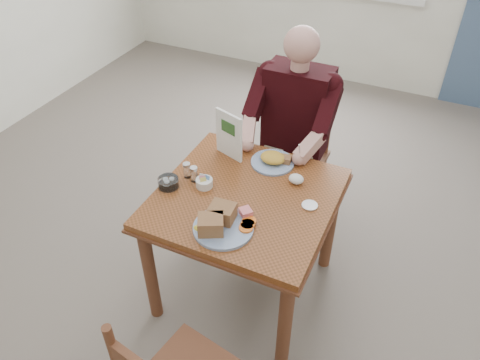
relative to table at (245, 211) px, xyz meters
The scene contains 13 objects.
floor 0.64m from the table, ahead, with size 6.00×6.00×0.00m, color #6F655A.
lemon_wedge 0.37m from the table, 105.71° to the right, with size 0.05×0.04×0.03m, color yellow.
napkin 0.32m from the table, 45.33° to the left, with size 0.08×0.07×0.05m, color white.
metal_dish 0.35m from the table, ahead, with size 0.08×0.08×0.01m, color silver.
table is the anchor object (origin of this frame).
chair_far 0.81m from the table, 90.00° to the left, with size 0.42×0.42×0.95m.
diner 0.73m from the table, 90.00° to the left, with size 0.53×0.56×1.39m.
near_plate 0.31m from the table, 91.46° to the right, with size 0.37×0.37×0.10m.
far_plate 0.35m from the table, 84.70° to the left, with size 0.27×0.27×0.07m.
caddy 0.27m from the table, behind, with size 0.10×0.10×0.07m.
shakers 0.36m from the table, behind, with size 0.10×0.06×0.09m.
creamer 0.44m from the table, 164.84° to the right, with size 0.13×0.13×0.05m.
menu 0.44m from the table, 129.56° to the left, with size 0.19×0.08×0.28m.
Camera 1 is at (0.75, -1.69, 2.34)m, focal length 35.00 mm.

